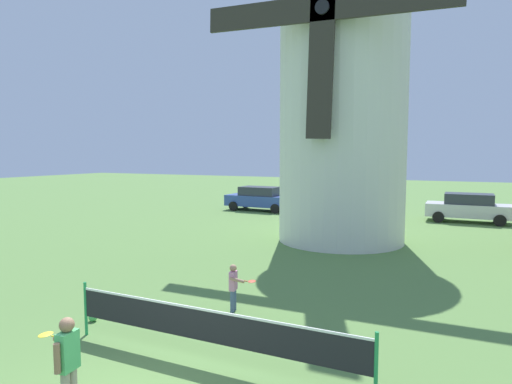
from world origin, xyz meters
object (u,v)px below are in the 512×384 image
at_px(tennis_net, 207,326).
at_px(player_far, 234,285).
at_px(windmill, 343,89).
at_px(player_near, 67,359).
at_px(parked_car_silver, 469,207).
at_px(parked_car_blue, 260,198).
at_px(parked_car_mustard, 346,203).
at_px(stray_ball, 93,317).

height_order(tennis_net, player_far, player_far).
height_order(windmill, player_near, windmill).
bearing_deg(windmill, parked_car_silver, 57.59).
distance_m(player_far, parked_car_silver, 17.98).
distance_m(windmill, parked_car_blue, 11.84).
relative_size(player_near, parked_car_silver, 0.33).
xyz_separation_m(tennis_net, parked_car_blue, (-7.87, 19.31, 0.12)).
bearing_deg(player_far, parked_car_mustard, 94.50).
height_order(tennis_net, player_near, player_near).
height_order(windmill, parked_car_mustard, windmill).
xyz_separation_m(parked_car_blue, parked_car_silver, (12.27, 0.39, -0.00)).
bearing_deg(parked_car_mustard, windmill, -78.46).
xyz_separation_m(windmill, stray_ball, (-2.70, -11.19, -6.29)).
bearing_deg(windmill, player_far, -91.06).
bearing_deg(tennis_net, stray_ball, 169.93).
height_order(player_near, parked_car_silver, parked_car_silver).
xyz_separation_m(stray_ball, parked_car_blue, (-4.55, 18.72, 0.71)).
bearing_deg(parked_car_blue, parked_car_mustard, -3.08).
height_order(windmill, stray_ball, windmill).
distance_m(windmill, parked_car_mustard, 9.24).
relative_size(player_far, parked_car_blue, 0.25).
bearing_deg(tennis_net, player_far, 107.66).
height_order(windmill, tennis_net, windmill).
distance_m(player_near, parked_car_blue, 22.44).
xyz_separation_m(player_near, stray_ball, (-2.27, 2.66, -0.69)).
bearing_deg(tennis_net, player_near, -116.80).
bearing_deg(windmill, parked_car_blue, 133.94).
bearing_deg(windmill, parked_car_mustard, 101.54).
relative_size(windmill, parked_car_silver, 3.09).
bearing_deg(parked_car_blue, player_far, -67.18).
height_order(player_near, stray_ball, player_near).
relative_size(windmill, parked_car_mustard, 2.95).
relative_size(player_near, parked_car_blue, 0.31).
bearing_deg(stray_ball, tennis_net, -10.07).
height_order(player_near, player_far, player_near).
relative_size(stray_ball, parked_car_silver, 0.04).
height_order(player_far, parked_car_mustard, parked_car_mustard).
bearing_deg(player_far, parked_car_silver, 73.21).
distance_m(stray_ball, parked_car_blue, 19.28).
xyz_separation_m(player_far, parked_car_silver, (5.19, 17.21, 0.18)).
bearing_deg(windmill, player_near, -91.78).
height_order(player_far, stray_ball, player_far).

